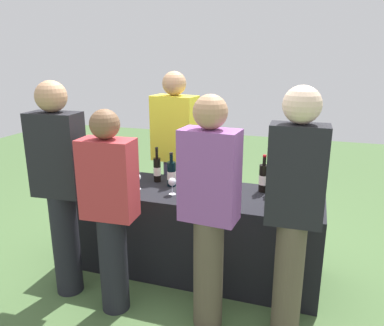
{
  "coord_description": "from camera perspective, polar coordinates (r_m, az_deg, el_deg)",
  "views": [
    {
      "loc": [
        0.95,
        -2.92,
        1.9
      ],
      "look_at": [
        0.0,
        0.0,
        1.01
      ],
      "focal_mm": 35.35,
      "sensor_mm": 36.0,
      "label": 1
    }
  ],
  "objects": [
    {
      "name": "wine_bottle_3",
      "position": [
        3.29,
        2.81,
        -1.96
      ],
      "size": [
        0.07,
        0.07,
        0.32
      ],
      "color": "black",
      "rests_on": "tasting_table"
    },
    {
      "name": "server_pouring",
      "position": [
        3.83,
        -2.57,
        1.64
      ],
      "size": [
        0.46,
        0.29,
        1.74
      ],
      "rotation": [
        0.0,
        0.0,
        3.02
      ],
      "color": "#3F3351",
      "rests_on": "ground_plane"
    },
    {
      "name": "guest_3",
      "position": [
        2.5,
        15.12,
        -6.41
      ],
      "size": [
        0.36,
        0.23,
        1.73
      ],
      "rotation": [
        0.0,
        0.0,
        0.02
      ],
      "color": "brown",
      "rests_on": "ground_plane"
    },
    {
      "name": "wine_bottle_5",
      "position": [
        3.26,
        12.23,
        -2.49
      ],
      "size": [
        0.07,
        0.07,
        0.32
      ],
      "color": "black",
      "rests_on": "tasting_table"
    },
    {
      "name": "wine_bottle_2",
      "position": [
        3.37,
        -3.11,
        -1.61
      ],
      "size": [
        0.08,
        0.08,
        0.31
      ],
      "color": "black",
      "rests_on": "tasting_table"
    },
    {
      "name": "wine_bottle_1",
      "position": [
        3.49,
        -5.28,
        -0.96
      ],
      "size": [
        0.07,
        0.07,
        0.33
      ],
      "color": "black",
      "rests_on": "tasting_table"
    },
    {
      "name": "wine_bottle_4",
      "position": [
        3.28,
        10.73,
        -2.24
      ],
      "size": [
        0.08,
        0.08,
        0.33
      ],
      "color": "black",
      "rests_on": "tasting_table"
    },
    {
      "name": "wine_glass_0",
      "position": [
        3.32,
        -8.27,
        -2.25
      ],
      "size": [
        0.07,
        0.07,
        0.14
      ],
      "color": "silver",
      "rests_on": "tasting_table"
    },
    {
      "name": "guest_1",
      "position": [
        2.8,
        -12.26,
        -6.6
      ],
      "size": [
        0.4,
        0.23,
        1.55
      ],
      "rotation": [
        0.0,
        0.0,
        0.06
      ],
      "color": "black",
      "rests_on": "ground_plane"
    },
    {
      "name": "guest_0",
      "position": [
        3.08,
        -19.3,
        -2.88
      ],
      "size": [
        0.4,
        0.24,
        1.72
      ],
      "rotation": [
        0.0,
        0.0,
        0.07
      ],
      "color": "black",
      "rests_on": "ground_plane"
    },
    {
      "name": "wine_glass_1",
      "position": [
        3.17,
        -3.0,
        -2.97
      ],
      "size": [
        0.07,
        0.07,
        0.15
      ],
      "color": "silver",
      "rests_on": "tasting_table"
    },
    {
      "name": "wine_glass_2",
      "position": [
        2.95,
        12.18,
        -4.98
      ],
      "size": [
        0.06,
        0.06,
        0.13
      ],
      "color": "silver",
      "rests_on": "tasting_table"
    },
    {
      "name": "wine_bottle_6",
      "position": [
        3.19,
        15.38,
        -3.23
      ],
      "size": [
        0.07,
        0.07,
        0.31
      ],
      "color": "black",
      "rests_on": "tasting_table"
    },
    {
      "name": "wine_bottle_0",
      "position": [
        3.61,
        -9.82,
        -0.5
      ],
      "size": [
        0.08,
        0.08,
        0.33
      ],
      "color": "black",
      "rests_on": "tasting_table"
    },
    {
      "name": "guest_2",
      "position": [
        2.55,
        2.59,
        -6.7
      ],
      "size": [
        0.4,
        0.24,
        1.66
      ],
      "rotation": [
        0.0,
        0.0,
        -0.09
      ],
      "color": "brown",
      "rests_on": "ground_plane"
    },
    {
      "name": "ground_plane",
      "position": [
        3.61,
        0.0,
        -15.55
      ],
      "size": [
        12.0,
        12.0,
        0.0
      ],
      "primitive_type": "plane",
      "color": "#476638"
    },
    {
      "name": "tasting_table",
      "position": [
        3.43,
        0.0,
        -10.15
      ],
      "size": [
        2.21,
        0.7,
        0.76
      ],
      "primitive_type": "cube",
      "color": "black",
      "rests_on": "ground_plane"
    }
  ]
}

